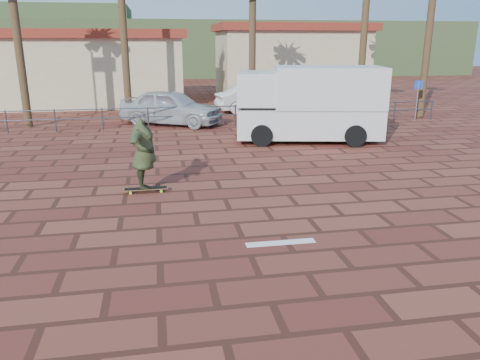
% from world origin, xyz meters
% --- Properties ---
extents(ground, '(120.00, 120.00, 0.00)m').
position_xyz_m(ground, '(0.00, 0.00, 0.00)').
color(ground, brown).
rests_on(ground, ground).
extents(paint_stripe, '(1.40, 0.22, 0.01)m').
position_xyz_m(paint_stripe, '(0.70, -1.20, 0.00)').
color(paint_stripe, white).
rests_on(paint_stripe, ground).
extents(guardrail, '(24.06, 0.06, 1.00)m').
position_xyz_m(guardrail, '(0.00, 12.00, 0.68)').
color(guardrail, '#47494F').
rests_on(guardrail, ground).
extents(building_west, '(12.60, 7.60, 4.50)m').
position_xyz_m(building_west, '(-6.00, 22.00, 2.28)').
color(building_west, beige).
rests_on(building_west, ground).
extents(building_east, '(10.60, 6.60, 5.00)m').
position_xyz_m(building_east, '(8.00, 24.00, 2.54)').
color(building_east, beige).
rests_on(building_east, ground).
extents(hill_front, '(70.00, 18.00, 6.00)m').
position_xyz_m(hill_front, '(0.00, 50.00, 3.00)').
color(hill_front, '#384C28').
rests_on(hill_front, ground).
extents(longboard, '(1.15, 0.28, 0.11)m').
position_xyz_m(longboard, '(-1.98, 2.56, 0.09)').
color(longboard, olive).
rests_on(longboard, ground).
extents(skateboarder, '(0.82, 2.33, 1.85)m').
position_xyz_m(skateboarder, '(-1.98, 2.56, 1.04)').
color(skateboarder, '#343C20').
rests_on(skateboarder, longboard).
extents(campervan, '(5.94, 3.36, 2.90)m').
position_xyz_m(campervan, '(4.35, 8.25, 1.52)').
color(campervan, silver).
rests_on(campervan, ground).
extents(car_silver, '(5.21, 4.07, 1.66)m').
position_xyz_m(car_silver, '(-0.92, 13.00, 0.83)').
color(car_silver, '#B5B8BD').
rests_on(car_silver, ground).
extents(car_white, '(4.52, 2.10, 1.44)m').
position_xyz_m(car_white, '(3.87, 16.50, 0.72)').
color(car_white, silver).
rests_on(car_white, ground).
extents(street_sign, '(0.40, 0.13, 1.98)m').
position_xyz_m(street_sign, '(11.15, 12.00, 1.38)').
color(street_sign, gray).
rests_on(street_sign, ground).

